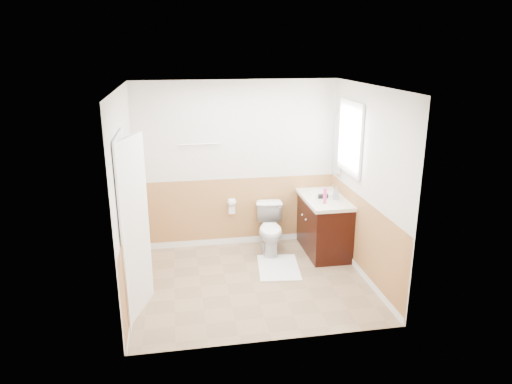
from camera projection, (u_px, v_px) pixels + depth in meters
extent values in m
plane|color=#8C7051|center=(252.00, 282.00, 6.14)|extent=(3.00, 3.00, 0.00)
plane|color=white|center=(251.00, 87.00, 5.39)|extent=(3.00, 3.00, 0.00)
plane|color=silver|center=(237.00, 165.00, 6.99)|extent=(3.00, 0.00, 3.00)
plane|color=silver|center=(273.00, 230.00, 4.54)|extent=(3.00, 0.00, 3.00)
plane|color=silver|center=(126.00, 197.00, 5.52)|extent=(0.00, 3.00, 3.00)
plane|color=silver|center=(367.00, 185.00, 6.01)|extent=(0.00, 3.00, 3.00)
plane|color=#B58448|center=(238.00, 213.00, 7.20)|extent=(3.00, 0.00, 3.00)
plane|color=#B58448|center=(272.00, 298.00, 4.78)|extent=(3.00, 0.00, 3.00)
plane|color=#B58448|center=(132.00, 255.00, 5.74)|extent=(0.00, 2.60, 2.60)
plane|color=#B58448|center=(362.00, 239.00, 6.23)|extent=(0.00, 2.60, 2.60)
imported|color=white|center=(271.00, 229.00, 6.94)|extent=(0.48, 0.74, 0.71)
cube|color=white|center=(279.00, 267.00, 6.51)|extent=(0.64, 0.86, 0.02)
cube|color=black|center=(323.00, 225.00, 6.97)|extent=(0.55, 1.10, 0.80)
sphere|color=silver|center=(306.00, 220.00, 6.78)|extent=(0.03, 0.03, 0.03)
sphere|color=#BCBBC2|center=(302.00, 215.00, 6.97)|extent=(0.03, 0.03, 0.03)
cube|color=silver|center=(324.00, 198.00, 6.84)|extent=(0.60, 1.15, 0.05)
cylinder|color=white|center=(322.00, 193.00, 6.97)|extent=(0.36, 0.36, 0.02)
cylinder|color=silver|center=(333.00, 189.00, 6.98)|extent=(0.02, 0.02, 0.14)
cylinder|color=#E33A8E|center=(325.00, 196.00, 6.50)|extent=(0.05, 0.05, 0.22)
imported|color=gray|center=(336.00, 193.00, 6.70)|extent=(0.10, 0.10, 0.18)
cylinder|color=black|center=(323.00, 196.00, 6.75)|extent=(0.14, 0.07, 0.07)
cylinder|color=black|center=(321.00, 198.00, 6.75)|extent=(0.03, 0.03, 0.07)
cube|color=silver|center=(337.00, 145.00, 6.95)|extent=(0.02, 0.35, 0.90)
cube|color=white|center=(350.00, 138.00, 6.41)|extent=(0.04, 0.80, 1.00)
cube|color=white|center=(351.00, 138.00, 6.41)|extent=(0.01, 0.70, 0.90)
cube|color=white|center=(133.00, 229.00, 5.18)|extent=(0.29, 0.78, 2.04)
cube|color=white|center=(126.00, 228.00, 5.16)|extent=(0.02, 0.92, 2.10)
sphere|color=silver|center=(141.00, 224.00, 5.52)|extent=(0.06, 0.06, 0.06)
cylinder|color=silver|center=(200.00, 144.00, 6.74)|extent=(0.62, 0.02, 0.02)
cylinder|color=silver|center=(232.00, 202.00, 7.07)|extent=(0.14, 0.02, 0.02)
cylinder|color=white|center=(232.00, 202.00, 7.07)|extent=(0.10, 0.11, 0.11)
cube|color=white|center=(232.00, 209.00, 7.10)|extent=(0.10, 0.01, 0.16)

